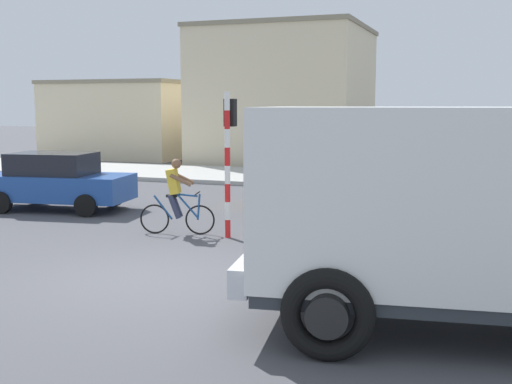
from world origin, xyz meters
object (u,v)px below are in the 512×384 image
Objects in this scene: traffic_light_pole at (229,144)px; car_red_near at (57,181)px; cyclist at (176,197)px; pedestrian_near_kerb at (285,176)px; car_white_mid at (323,179)px; truck_foreground at (464,205)px.

car_red_near is (-5.88, 1.67, -1.25)m from traffic_light_pole.
cyclist is 5.13m from pedestrian_near_kerb.
car_white_mid is 1.26m from pedestrian_near_kerb.
pedestrian_near_kerb is (5.64, 3.22, 0.03)m from car_red_near.
truck_foreground is 1.79× the size of traffic_light_pole.
traffic_light_pole is 0.76× the size of car_red_near.
pedestrian_near_kerb is (-1.22, 0.30, 0.03)m from car_white_mid.
car_white_mid is (0.98, 4.59, -1.25)m from traffic_light_pole.
truck_foreground is at bearing -34.42° from cyclist.
pedestrian_near_kerb is (0.99, 5.03, -0.02)m from cyclist.
car_white_mid is at bearing 23.06° from car_red_near.
cyclist reaches higher than pedestrian_near_kerb.
cyclist is 1.73m from traffic_light_pole.
car_red_near is at bearing -156.94° from car_white_mid.
car_white_mid is at bearing 77.95° from traffic_light_pole.
truck_foreground is at bearing -29.24° from car_red_near.
traffic_light_pole reaches higher than pedestrian_near_kerb.
car_white_mid is at bearing 114.37° from truck_foreground.
pedestrian_near_kerb is at bearing 92.81° from traffic_light_pole.
car_red_near is at bearing 164.15° from traffic_light_pole.
cyclist is 0.41× the size of car_red_near.
truck_foreground is at bearing -65.63° from car_white_mid.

